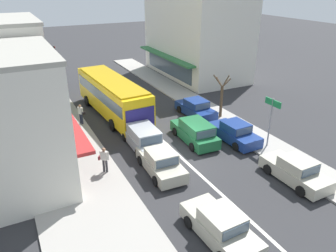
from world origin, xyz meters
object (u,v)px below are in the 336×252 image
at_px(parked_sedan_kerb_front, 296,171).
at_px(traffic_light_downstreet, 55,59).
at_px(wagon_adjacent_lane_trail, 195,132).
at_px(parked_sedan_kerb_third, 196,109).
at_px(pedestrian_with_handbag_near, 81,113).
at_px(street_tree_right, 221,98).
at_px(pedestrian_browsing_midblock, 64,92).
at_px(sedan_adjacent_lane_lead, 220,227).
at_px(pedestrian_far_walker, 104,158).
at_px(parked_sedan_kerb_second, 235,133).
at_px(city_bus, 112,94).
at_px(directional_road_sign, 272,111).
at_px(wagon_behind_bus_mid, 143,138).
at_px(sedan_behind_bus_near, 161,162).

height_order(parked_sedan_kerb_front, traffic_light_downstreet, traffic_light_downstreet).
bearing_deg(parked_sedan_kerb_front, wagon_adjacent_lane_trail, 109.82).
bearing_deg(parked_sedan_kerb_third, pedestrian_with_handbag_near, 165.02).
distance_m(street_tree_right, pedestrian_browsing_midblock, 14.68).
height_order(sedan_adjacent_lane_lead, parked_sedan_kerb_third, same).
xyz_separation_m(street_tree_right, pedestrian_far_walker, (-11.32, -4.07, -0.72)).
xyz_separation_m(sedan_adjacent_lane_lead, parked_sedan_kerb_front, (6.60, 1.86, 0.00)).
relative_size(parked_sedan_kerb_third, pedestrian_browsing_midblock, 2.61).
bearing_deg(parked_sedan_kerb_second, pedestrian_browsing_midblock, 124.40).
distance_m(city_bus, pedestrian_browsing_midblock, 5.95).
xyz_separation_m(directional_road_sign, pedestrian_far_walker, (-11.19, 1.78, -1.61)).
bearing_deg(pedestrian_far_walker, parked_sedan_kerb_third, 29.08).
xyz_separation_m(pedestrian_with_handbag_near, pedestrian_browsing_midblock, (-0.19, 5.88, -0.00)).
height_order(parked_sedan_kerb_front, pedestrian_with_handbag_near, pedestrian_with_handbag_near).
xyz_separation_m(wagon_behind_bus_mid, street_tree_right, (7.94, 1.97, 1.04)).
bearing_deg(traffic_light_downstreet, pedestrian_with_handbag_near, -91.73).
bearing_deg(pedestrian_far_walker, city_bus, 68.59).
distance_m(city_bus, directional_road_sign, 13.10).
distance_m(sedan_adjacent_lane_lead, sedan_behind_bus_near, 6.28).
relative_size(parked_sedan_kerb_second, street_tree_right, 1.09).
relative_size(city_bus, parked_sedan_kerb_second, 2.58).
bearing_deg(sedan_behind_bus_near, wagon_adjacent_lane_trail, 33.00).
bearing_deg(pedestrian_far_walker, parked_sedan_kerb_front, -30.88).
xyz_separation_m(wagon_behind_bus_mid, pedestrian_with_handbag_near, (-2.91, 5.75, 0.32)).
bearing_deg(street_tree_right, city_bus, 149.40).
distance_m(sedan_adjacent_lane_lead, parked_sedan_kerb_second, 10.11).
relative_size(traffic_light_downstreet, street_tree_right, 1.08).
bearing_deg(parked_sedan_kerb_front, traffic_light_downstreet, 108.57).
bearing_deg(pedestrian_far_walker, wagon_behind_bus_mid, 31.85).
distance_m(city_bus, traffic_light_downstreet, 11.94).
distance_m(sedan_adjacent_lane_lead, parked_sedan_kerb_third, 14.60).
height_order(city_bus, pedestrian_with_handbag_near, city_bus).
bearing_deg(pedestrian_far_walker, wagon_adjacent_lane_trail, 10.12).
xyz_separation_m(street_tree_right, pedestrian_browsing_midblock, (-11.04, 9.65, -0.72)).
height_order(wagon_adjacent_lane_trail, directional_road_sign, directional_road_sign).
bearing_deg(city_bus, wagon_behind_bus_mid, -90.41).
distance_m(wagon_adjacent_lane_trail, sedan_adjacent_lane_lead, 9.77).
xyz_separation_m(traffic_light_downstreet, pedestrian_browsing_midblock, (-0.57, -6.63, -1.79)).
bearing_deg(street_tree_right, parked_sedan_kerb_third, 141.36).
height_order(parked_sedan_kerb_front, parked_sedan_kerb_second, same).
xyz_separation_m(city_bus, sedan_behind_bus_near, (-0.34, -10.07, -1.22)).
xyz_separation_m(sedan_adjacent_lane_lead, directional_road_sign, (8.16, 5.83, 2.01)).
distance_m(parked_sedan_kerb_third, street_tree_right, 2.38).
distance_m(traffic_light_downstreet, pedestrian_with_handbag_near, 12.64).
relative_size(sedan_adjacent_lane_lead, sedan_behind_bus_near, 1.00).
xyz_separation_m(wagon_behind_bus_mid, parked_sedan_kerb_third, (6.30, 3.28, -0.08)).
relative_size(sedan_behind_bus_near, parked_sedan_kerb_front, 1.01).
height_order(sedan_adjacent_lane_lead, directional_road_sign, directional_road_sign).
xyz_separation_m(sedan_adjacent_lane_lead, sedan_behind_bus_near, (0.07, 6.28, 0.00)).
xyz_separation_m(wagon_adjacent_lane_trail, parked_sedan_kerb_front, (2.53, -7.02, -0.08)).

